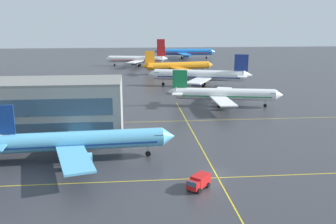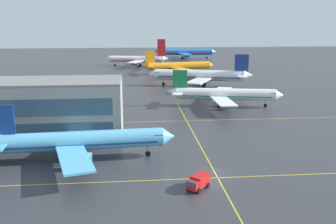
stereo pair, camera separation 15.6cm
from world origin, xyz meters
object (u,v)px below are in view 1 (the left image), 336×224
(airliner_second_row, at_px, (224,94))
(airliner_distant_taxiway, at_px, (184,52))
(airliner_front_gate, at_px, (80,141))
(airliner_far_right_stand, at_px, (137,59))
(service_truck_red_van, at_px, (199,182))
(airliner_third_row, at_px, (200,75))
(airliner_far_left_stand, at_px, (178,66))

(airliner_second_row, relative_size, airliner_distant_taxiway, 0.83)
(airliner_front_gate, distance_m, airliner_far_right_stand, 146.85)
(airliner_second_row, height_order, service_truck_red_van, airliner_second_row)
(airliner_far_right_stand, bearing_deg, airliner_distant_taxiway, 50.69)
(airliner_second_row, xyz_separation_m, airliner_third_row, (-0.93, 35.03, 0.66))
(airliner_third_row, distance_m, airliner_far_left_stand, 36.55)
(airliner_distant_taxiway, height_order, service_truck_red_van, airliner_distant_taxiway)
(airliner_far_left_stand, bearing_deg, airliner_third_row, -83.18)
(airliner_second_row, relative_size, airliner_far_left_stand, 0.96)
(airliner_second_row, height_order, airliner_far_left_stand, airliner_far_left_stand)
(airliner_front_gate, xyz_separation_m, airliner_far_left_stand, (31.64, 113.04, 0.09))
(airliner_far_left_stand, bearing_deg, airliner_second_row, -85.77)
(airliner_front_gate, xyz_separation_m, airliner_second_row, (36.91, 41.72, -0.05))
(airliner_far_right_stand, height_order, service_truck_red_van, airliner_far_right_stand)
(airliner_second_row, xyz_separation_m, airliner_far_right_stand, (-24.30, 104.58, 0.15))
(airliner_far_right_stand, distance_m, airliner_distant_taxiway, 51.14)
(airliner_front_gate, height_order, airliner_far_left_stand, airliner_far_left_stand)
(airliner_front_gate, distance_m, service_truck_red_van, 24.34)
(airliner_third_row, height_order, airliner_far_right_stand, airliner_third_row)
(airliner_second_row, distance_m, airliner_far_right_stand, 107.37)
(airliner_second_row, bearing_deg, airliner_far_right_stand, 103.08)
(airliner_third_row, bearing_deg, airliner_front_gate, -115.12)
(airliner_front_gate, relative_size, airliner_third_row, 0.87)
(airliner_second_row, height_order, airliner_distant_taxiway, airliner_distant_taxiway)
(airliner_second_row, distance_m, airliner_far_left_stand, 71.51)
(airliner_far_left_stand, bearing_deg, airliner_distant_taxiway, 79.60)
(airliner_far_right_stand, relative_size, airliner_distant_taxiway, 0.86)
(airliner_third_row, relative_size, service_truck_red_van, 9.42)
(airliner_second_row, distance_m, service_truck_red_van, 58.67)
(airliner_distant_taxiway, bearing_deg, airliner_far_right_stand, -129.31)
(airliner_far_left_stand, relative_size, airliner_far_right_stand, 1.00)
(airliner_front_gate, bearing_deg, airliner_second_row, 48.50)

